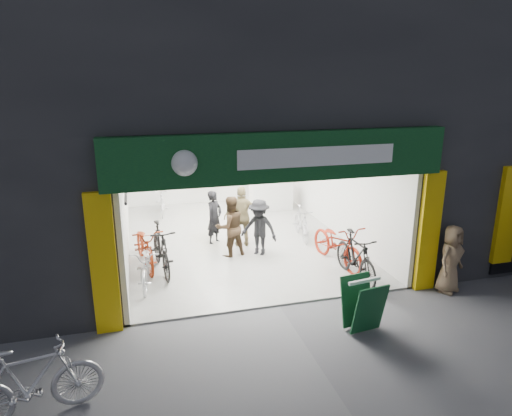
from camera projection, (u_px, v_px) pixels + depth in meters
name	position (u px, v px, depth m)	size (l,w,h in m)	color
ground	(280.00, 306.00, 9.14)	(60.00, 60.00, 0.00)	#56565B
building	(257.00, 80.00, 12.77)	(17.00, 10.27, 8.00)	#232326
bike_left_front	(147.00, 265.00, 9.98)	(0.61, 1.74, 0.91)	#BCBCC1
bike_left_midfront	(161.00, 249.00, 10.57)	(0.55, 1.94, 1.17)	black
bike_left_midback	(145.00, 246.00, 10.91)	(0.69, 1.98, 1.04)	maroon
bike_left_back	(162.00, 201.00, 14.99)	(0.44, 1.57, 0.95)	silver
bike_right_front	(356.00, 257.00, 10.19)	(0.52, 1.84, 1.10)	black
bike_right_mid	(337.00, 244.00, 11.01)	(0.72, 2.06, 1.08)	maroon
bike_right_back	(301.00, 223.00, 12.77)	(0.44, 1.56, 0.94)	#A8A9AD
parked_bike	(32.00, 382.00, 6.04)	(0.52, 1.83, 1.10)	#B9B9BE
customer_a	(214.00, 218.00, 12.32)	(0.54, 0.36, 1.49)	black
customer_b	(230.00, 227.00, 11.44)	(0.77, 0.60, 1.58)	#3C2B1B
customer_c	(259.00, 228.00, 11.49)	(0.96, 0.55, 1.49)	black
customer_d	(242.00, 217.00, 12.07)	(0.98, 0.41, 1.67)	olive
pedestrian_near	(451.00, 259.00, 9.58)	(0.72, 0.47, 1.48)	#7D6448
sandwich_board	(363.00, 303.00, 8.16)	(0.70, 0.72, 0.96)	#104321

